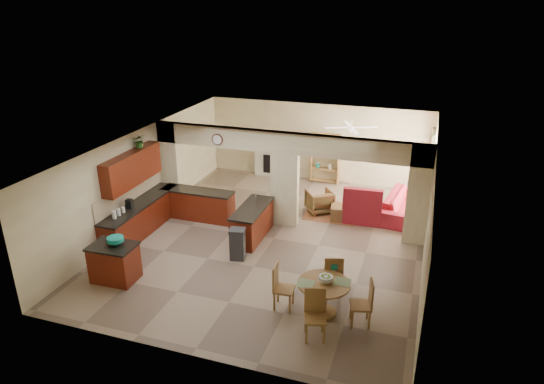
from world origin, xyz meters
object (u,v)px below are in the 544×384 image
(kitchen_island, at_px, (114,262))
(sofa, at_px, (404,205))
(armchair, at_px, (319,201))
(dining_table, at_px, (324,293))

(kitchen_island, bearing_deg, sofa, 41.81)
(sofa, xyz_separation_m, armchair, (-2.52, -0.53, -0.00))
(armchair, bearing_deg, kitchen_island, 20.50)
(kitchen_island, relative_size, dining_table, 0.97)
(armchair, bearing_deg, sofa, 156.82)
(sofa, bearing_deg, kitchen_island, 140.80)
(dining_table, relative_size, sofa, 0.47)
(kitchen_island, relative_size, sofa, 0.45)
(dining_table, xyz_separation_m, sofa, (1.24, 5.66, -0.16))
(armchair, bearing_deg, dining_table, 69.00)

